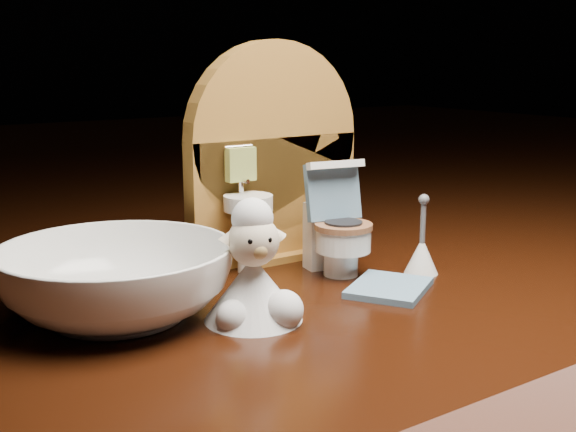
% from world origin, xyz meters
% --- Properties ---
extents(backdrop_panel, '(0.13, 0.05, 0.15)m').
position_xyz_m(backdrop_panel, '(-0.00, 0.06, 0.07)').
color(backdrop_panel, '#A26C29').
rests_on(backdrop_panel, ground).
extents(toy_toilet, '(0.04, 0.05, 0.07)m').
position_xyz_m(toy_toilet, '(0.02, 0.01, 0.03)').
color(toy_toilet, white).
rests_on(toy_toilet, ground).
extents(bath_mat, '(0.07, 0.06, 0.00)m').
position_xyz_m(bath_mat, '(0.02, -0.04, 0.00)').
color(bath_mat, slate).
rests_on(bath_mat, ground).
extents(toilet_brush, '(0.02, 0.02, 0.05)m').
position_xyz_m(toilet_brush, '(0.06, -0.02, 0.01)').
color(toilet_brush, white).
rests_on(toilet_brush, ground).
extents(plush_lamb, '(0.05, 0.05, 0.07)m').
position_xyz_m(plush_lamb, '(-0.08, -0.03, 0.02)').
color(plush_lamb, silver).
rests_on(plush_lamb, ground).
extents(ceramic_bowl, '(0.16, 0.16, 0.04)m').
position_xyz_m(ceramic_bowl, '(-0.14, 0.01, 0.02)').
color(ceramic_bowl, white).
rests_on(ceramic_bowl, ground).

